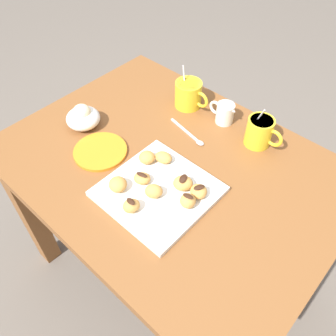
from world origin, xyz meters
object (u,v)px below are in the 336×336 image
(pastry_plate_square, at_px, (158,191))
(beignet_6, at_px, (163,157))
(beignet_7, at_px, (199,191))
(beignet_4, at_px, (118,184))
(coffee_mug_yellow_left, at_px, (189,94))
(beignet_2, at_px, (147,157))
(beignet_1, at_px, (188,201))
(beignet_3, at_px, (154,191))
(coffee_mug_yellow_right, at_px, (260,131))
(dining_table, at_px, (170,189))
(ice_cream_bowl, at_px, (83,117))
(beignet_0, at_px, (131,206))
(beignet_5, at_px, (142,178))
(beignet_8, at_px, (183,183))
(cream_pitcher_white, at_px, (225,112))
(saucer_orange_left, at_px, (100,151))

(pastry_plate_square, relative_size, beignet_6, 5.34)
(beignet_7, bearing_deg, beignet_4, -143.25)
(coffee_mug_yellow_left, relative_size, beignet_2, 2.97)
(beignet_6, bearing_deg, beignet_1, -25.33)
(pastry_plate_square, bearing_deg, beignet_3, -76.52)
(beignet_1, relative_size, beignet_7, 0.88)
(coffee_mug_yellow_right, height_order, beignet_2, coffee_mug_yellow_right)
(dining_table, relative_size, beignet_4, 19.74)
(ice_cream_bowl, height_order, beignet_2, ice_cream_bowl)
(pastry_plate_square, relative_size, beignet_0, 6.21)
(pastry_plate_square, xyz_separation_m, beignet_4, (-0.09, -0.07, 0.03))
(beignet_5, distance_m, beignet_7, 0.17)
(dining_table, bearing_deg, beignet_7, -17.68)
(beignet_3, height_order, beignet_8, beignet_3)
(ice_cream_bowl, bearing_deg, cream_pitcher_white, 45.04)
(beignet_7, bearing_deg, cream_pitcher_white, 114.76)
(coffee_mug_yellow_left, distance_m, beignet_1, 0.46)
(saucer_orange_left, bearing_deg, cream_pitcher_white, 62.91)
(beignet_2, height_order, beignet_3, beignet_3)
(beignet_1, xyz_separation_m, beignet_8, (-0.05, 0.04, -0.00))
(dining_table, distance_m, beignet_7, 0.22)
(beignet_4, distance_m, beignet_6, 0.17)
(beignet_2, bearing_deg, coffee_mug_yellow_right, 57.73)
(beignet_5, distance_m, beignet_8, 0.12)
(beignet_1, height_order, beignet_7, beignet_1)
(beignet_0, bearing_deg, coffee_mug_yellow_right, 77.90)
(dining_table, height_order, cream_pitcher_white, cream_pitcher_white)
(beignet_0, xyz_separation_m, beignet_3, (0.01, 0.08, 0.00))
(beignet_0, bearing_deg, beignet_4, 162.90)
(dining_table, relative_size, coffee_mug_yellow_left, 7.16)
(saucer_orange_left, xyz_separation_m, beignet_4, (0.16, -0.07, 0.03))
(beignet_3, bearing_deg, beignet_2, 143.03)
(beignet_1, bearing_deg, beignet_5, -171.04)
(coffee_mug_yellow_right, bearing_deg, beignet_1, -89.74)
(beignet_1, bearing_deg, beignet_7, 90.95)
(ice_cream_bowl, distance_m, beignet_0, 0.41)
(beignet_2, relative_size, beignet_4, 0.93)
(pastry_plate_square, relative_size, ice_cream_bowl, 2.56)
(beignet_3, bearing_deg, beignet_4, -150.85)
(pastry_plate_square, distance_m, beignet_5, 0.06)
(ice_cream_bowl, bearing_deg, coffee_mug_yellow_right, 33.83)
(beignet_3, distance_m, beignet_6, 0.13)
(beignet_0, distance_m, beignet_2, 0.18)
(coffee_mug_yellow_left, bearing_deg, beignet_4, -75.56)
(pastry_plate_square, relative_size, beignet_5, 5.84)
(ice_cream_bowl, distance_m, beignet_5, 0.33)
(ice_cream_bowl, relative_size, beignet_4, 2.15)
(dining_table, xyz_separation_m, coffee_mug_yellow_right, (0.15, 0.26, 0.18))
(dining_table, distance_m, pastry_plate_square, 0.18)
(beignet_6, bearing_deg, beignet_3, -58.47)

